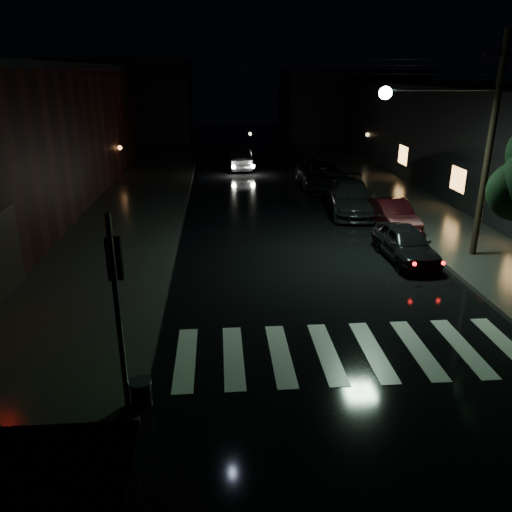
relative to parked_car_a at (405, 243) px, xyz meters
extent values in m
plane|color=black|center=(-6.76, -6.94, -0.67)|extent=(120.00, 120.00, 0.00)
cube|color=#282826|center=(-11.76, 7.06, -0.59)|extent=(6.00, 44.00, 0.15)
cube|color=#282826|center=(3.24, 7.06, -0.59)|extent=(4.00, 44.00, 0.15)
cube|color=black|center=(-16.76, 38.06, 3.33)|extent=(14.00, 10.00, 8.00)
cube|color=black|center=(7.24, 38.06, 2.83)|extent=(14.00, 10.00, 7.00)
cube|color=beige|center=(-3.76, -6.44, -0.66)|extent=(9.00, 3.00, 0.01)
cylinder|color=slate|center=(-9.06, -8.44, 1.58)|extent=(0.12, 0.12, 4.20)
cylinder|color=black|center=(-8.76, -8.44, -0.24)|extent=(0.44, 0.44, 0.55)
cylinder|color=slate|center=(-8.76, -8.44, 0.05)|extent=(0.48, 0.48, 0.04)
cube|color=black|center=(-9.06, -8.26, 2.73)|extent=(0.28, 0.16, 0.85)
sphere|color=#0CFF33|center=(-9.06, -8.17, 2.48)|extent=(0.20, 0.20, 0.20)
cylinder|color=black|center=(2.74, 0.06, 3.48)|extent=(0.24, 0.24, 8.00)
cube|color=black|center=(2.74, 0.06, 6.63)|extent=(1.40, 0.10, 0.10)
cylinder|color=slate|center=(0.74, 0.06, 5.53)|extent=(4.00, 0.08, 0.08)
sphere|color=#BFFFD8|center=(-1.26, 0.06, 5.43)|extent=(0.44, 0.44, 0.44)
imported|color=black|center=(0.00, 0.00, 0.00)|extent=(1.71, 3.97, 1.33)
imported|color=black|center=(0.84, 3.98, 0.00)|extent=(1.50, 4.07, 1.33)
imported|color=black|center=(-0.33, 6.97, 0.13)|extent=(2.76, 5.67, 1.59)
imported|color=black|center=(-0.65, 12.29, 0.15)|extent=(2.81, 5.91, 1.63)
imported|color=black|center=(-5.56, 19.42, 0.06)|extent=(2.02, 4.56, 1.46)
camera|label=1|loc=(-7.02, -17.41, 6.10)|focal=35.00mm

